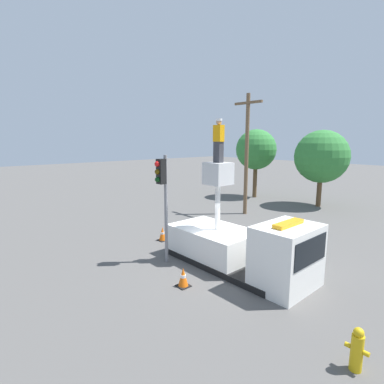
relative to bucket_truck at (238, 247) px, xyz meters
The scene contains 10 objects.
ground_plane 1.03m from the bucket_truck, behind, with size 120.00×120.00×0.00m, color #565451.
bucket_truck is the anchor object (origin of this frame).
worker 4.34m from the bucket_truck, behind, with size 0.40×0.26×1.75m.
traffic_light_pole 3.85m from the bucket_truck, 142.19° to the right, with size 0.34×0.57×4.50m.
fire_hydrant 5.74m from the bucket_truck, 23.07° to the right, with size 0.51×0.27×1.03m.
traffic_cone_rear 4.78m from the bucket_truck, behind, with size 0.45×0.45×0.72m.
traffic_cone_curbside 2.70m from the bucket_truck, 96.10° to the right, with size 0.44×0.44×0.70m.
tree_left_bg 16.08m from the bucket_truck, 124.39° to the left, with size 3.53×3.53×6.04m.
tree_right_bg 14.27m from the bucket_truck, 103.47° to the left, with size 4.00×4.00×5.86m.
utility_pole 9.91m from the bucket_truck, 126.79° to the left, with size 2.20×0.26×8.12m.
Camera 1 is at (7.82, -8.91, 5.08)m, focal length 28.00 mm.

